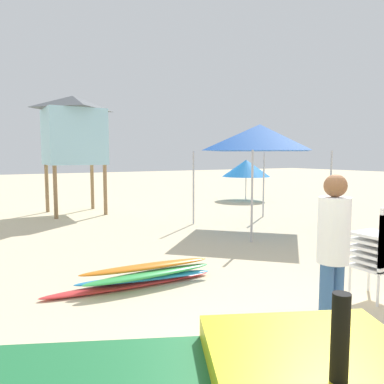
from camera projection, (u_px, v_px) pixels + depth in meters
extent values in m
plane|color=beige|center=(318.00, 380.00, 3.25)|extent=(80.00, 80.00, 0.00)
cylinder|color=black|center=(340.00, 338.00, 1.23)|extent=(0.08, 0.08, 0.30)
cube|color=white|center=(374.00, 267.00, 5.06)|extent=(0.48, 0.48, 0.04)
cube|color=white|center=(374.00, 260.00, 5.05)|extent=(0.48, 0.48, 0.04)
cube|color=white|center=(374.00, 254.00, 5.04)|extent=(0.48, 0.48, 0.04)
cube|color=white|center=(375.00, 247.00, 5.03)|extent=(0.48, 0.48, 0.04)
cube|color=white|center=(375.00, 241.00, 5.02)|extent=(0.48, 0.48, 0.04)
cube|color=white|center=(375.00, 234.00, 5.01)|extent=(0.48, 0.48, 0.04)
cylinder|color=white|center=(369.00, 276.00, 5.37)|extent=(0.04, 0.04, 0.42)
cylinder|color=white|center=(350.00, 281.00, 5.16)|extent=(0.04, 0.04, 0.42)
cylinder|color=white|center=(378.00, 291.00, 4.79)|extent=(0.04, 0.04, 0.42)
ellipsoid|color=red|center=(131.00, 284.00, 5.53)|extent=(2.58, 0.44, 0.08)
ellipsoid|color=#268CCC|center=(145.00, 278.00, 5.59)|extent=(2.06, 0.64, 0.08)
ellipsoid|color=green|center=(150.00, 274.00, 5.51)|extent=(2.01, 0.28, 0.08)
ellipsoid|color=orange|center=(147.00, 267.00, 5.61)|extent=(2.02, 0.40, 0.08)
cylinder|color=#33598C|center=(326.00, 304.00, 3.82)|extent=(0.14, 0.14, 0.85)
cylinder|color=#33598C|center=(336.00, 301.00, 3.90)|extent=(0.14, 0.14, 0.85)
cylinder|color=white|center=(334.00, 230.00, 3.79)|extent=(0.32, 0.32, 0.68)
sphere|color=brown|center=(335.00, 186.00, 3.74)|extent=(0.23, 0.23, 0.23)
cylinder|color=#B2B2B7|center=(252.00, 196.00, 8.31)|extent=(0.05, 0.05, 2.07)
cylinder|color=#B2B2B7|center=(330.00, 191.00, 9.60)|extent=(0.05, 0.05, 2.07)
cylinder|color=#B2B2B7|center=(193.00, 188.00, 10.52)|extent=(0.05, 0.05, 2.07)
cylinder|color=#B2B2B7|center=(264.00, 184.00, 11.81)|extent=(0.05, 0.05, 2.07)
pyramid|color=#144CB2|center=(260.00, 138.00, 9.93)|extent=(2.58, 2.58, 0.70)
cylinder|color=olive|center=(55.00, 192.00, 11.44)|extent=(0.12, 0.12, 1.64)
cylinder|color=olive|center=(105.00, 190.00, 12.23)|extent=(0.12, 0.12, 1.64)
cylinder|color=olive|center=(47.00, 188.00, 12.79)|extent=(0.12, 0.12, 1.64)
cylinder|color=olive|center=(92.00, 186.00, 13.57)|extent=(0.12, 0.12, 1.64)
cube|color=#9ACEE3|center=(74.00, 137.00, 12.34)|extent=(1.80, 1.80, 1.80)
pyramid|color=#4C5156|center=(73.00, 103.00, 12.23)|extent=(1.98, 1.98, 0.45)
cylinder|color=beige|center=(246.00, 180.00, 16.40)|extent=(0.04, 0.04, 1.76)
cone|color=blue|center=(246.00, 168.00, 16.35)|extent=(2.10, 2.10, 0.74)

